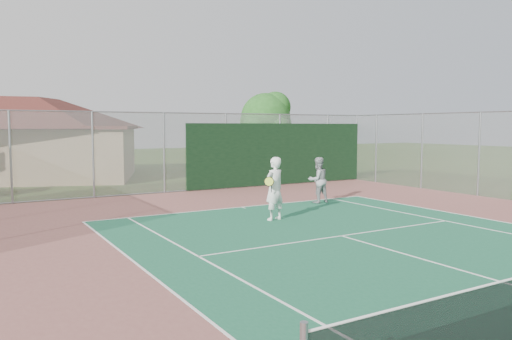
% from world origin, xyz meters
% --- Properties ---
extents(back_fence, '(20.08, 0.11, 3.53)m').
position_xyz_m(back_fence, '(2.11, 16.98, 1.67)').
color(back_fence, gray).
rests_on(back_fence, ground).
extents(side_fence_right, '(0.08, 9.00, 3.50)m').
position_xyz_m(side_fence_right, '(10.00, 12.50, 1.75)').
color(side_fence_right, gray).
rests_on(side_fence_right, ground).
extents(clubhouse, '(14.41, 12.05, 5.31)m').
position_xyz_m(clubhouse, '(-5.57, 26.36, 2.70)').
color(clubhouse, tan).
rests_on(clubhouse, ground).
extents(tree, '(3.61, 3.42, 5.03)m').
position_xyz_m(tree, '(7.60, 22.41, 3.31)').
color(tree, '#3B2415').
rests_on(tree, ground).
extents(player_white_front, '(0.98, 0.79, 1.95)m').
position_xyz_m(player_white_front, '(-0.32, 9.21, 0.98)').
color(player_white_front, white).
rests_on(player_white_front, ground).
extents(player_grey_back, '(0.85, 0.67, 1.73)m').
position_xyz_m(player_grey_back, '(2.99, 11.30, 0.87)').
color(player_grey_back, '#96999B').
rests_on(player_grey_back, ground).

